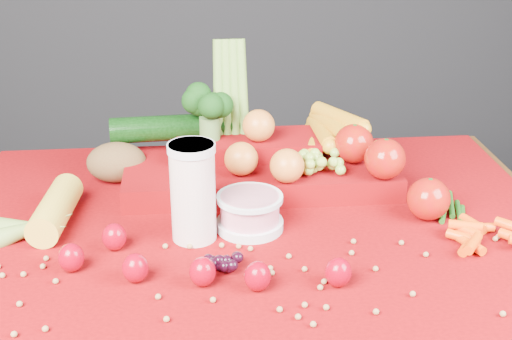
{
  "coord_description": "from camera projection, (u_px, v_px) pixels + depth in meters",
  "views": [
    {
      "loc": [
        -0.11,
        -1.11,
        1.35
      ],
      "look_at": [
        0.0,
        0.02,
        0.85
      ],
      "focal_mm": 50.0,
      "sensor_mm": 36.0,
      "label": 1
    }
  ],
  "objects": [
    {
      "name": "table",
      "position": [
        257.0,
        272.0,
        1.3
      ],
      "size": [
        1.1,
        0.8,
        0.75
      ],
      "color": "#311A0B",
      "rests_on": "ground"
    },
    {
      "name": "red_cloth",
      "position": [
        257.0,
        223.0,
        1.26
      ],
      "size": [
        1.05,
        0.75,
        0.01
      ],
      "primitive_type": "cube",
      "color": "#7E0407",
      "rests_on": "table"
    },
    {
      "name": "milk_glass",
      "position": [
        193.0,
        189.0,
        1.16
      ],
      "size": [
        0.08,
        0.08,
        0.17
      ],
      "rotation": [
        0.0,
        0.0,
        -0.0
      ],
      "color": "beige",
      "rests_on": "red_cloth"
    },
    {
      "name": "yogurt_bowl",
      "position": [
        250.0,
        211.0,
        1.21
      ],
      "size": [
        0.12,
        0.12,
        0.06
      ],
      "rotation": [
        0.0,
        0.0,
        0.12
      ],
      "color": "silver",
      "rests_on": "red_cloth"
    },
    {
      "name": "strawberry_scatter",
      "position": [
        184.0,
        262.0,
        1.08
      ],
      "size": [
        0.44,
        0.18,
        0.05
      ],
      "color": "#970017",
      "rests_on": "red_cloth"
    },
    {
      "name": "dark_grape_cluster",
      "position": [
        223.0,
        264.0,
        1.09
      ],
      "size": [
        0.06,
        0.05,
        0.03
      ],
      "primitive_type": null,
      "color": "black",
      "rests_on": "red_cloth"
    },
    {
      "name": "soybean_scatter",
      "position": [
        270.0,
        279.0,
        1.07
      ],
      "size": [
        0.84,
        0.24,
        0.01
      ],
      "primitive_type": null,
      "color": "olive",
      "rests_on": "red_cloth"
    },
    {
      "name": "corn_ear",
      "position": [
        39.0,
        222.0,
        1.2
      ],
      "size": [
        0.2,
        0.24,
        0.06
      ],
      "rotation": [
        0.0,
        0.0,
        1.48
      ],
      "color": "yellow",
      "rests_on": "red_cloth"
    },
    {
      "name": "potato",
      "position": [
        117.0,
        162.0,
        1.39
      ],
      "size": [
        0.12,
        0.08,
        0.08
      ],
      "primitive_type": "ellipsoid",
      "color": "brown",
      "rests_on": "red_cloth"
    },
    {
      "name": "baby_carrot_pile",
      "position": [
        488.0,
        231.0,
        1.18
      ],
      "size": [
        0.18,
        0.17,
        0.03
      ],
      "primitive_type": null,
      "color": "#EE4908",
      "rests_on": "red_cloth"
    },
    {
      "name": "green_bean_pile",
      "position": [
        450.0,
        212.0,
        1.27
      ],
      "size": [
        0.14,
        0.12,
        0.01
      ],
      "primitive_type": null,
      "color": "#1A5012",
      "rests_on": "red_cloth"
    },
    {
      "name": "produce_mound",
      "position": [
        270.0,
        155.0,
        1.38
      ],
      "size": [
        0.61,
        0.36,
        0.27
      ],
      "color": "#7E0407",
      "rests_on": "red_cloth"
    }
  ]
}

